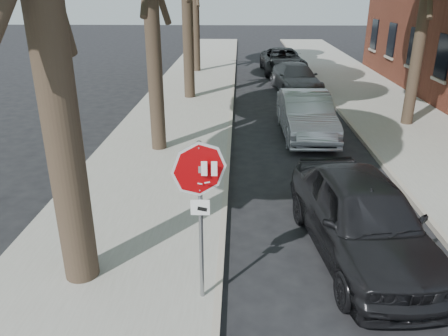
# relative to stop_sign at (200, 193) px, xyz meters

# --- Properties ---
(ground) EXTENTS (120.00, 120.00, 0.00)m
(ground) POSITION_rel_stop_sign_xyz_m (0.70, 0.03, -1.95)
(ground) COLOR black
(ground) RESTS_ON ground
(sidewalk_left) EXTENTS (4.00, 55.00, 0.12)m
(sidewalk_left) POSITION_rel_stop_sign_xyz_m (-1.80, 12.03, -1.89)
(sidewalk_left) COLOR gray
(sidewalk_left) RESTS_ON ground
(sidewalk_right) EXTENTS (4.00, 55.00, 0.12)m
(sidewalk_right) POSITION_rel_stop_sign_xyz_m (6.70, 12.03, -1.89)
(sidewalk_right) COLOR gray
(sidewalk_right) RESTS_ON ground
(curb_left) EXTENTS (0.12, 55.00, 0.13)m
(curb_left) POSITION_rel_stop_sign_xyz_m (0.25, 12.03, -1.88)
(curb_left) COLOR #9E9384
(curb_left) RESTS_ON ground
(curb_right) EXTENTS (0.12, 55.00, 0.13)m
(curb_right) POSITION_rel_stop_sign_xyz_m (4.65, 12.03, -1.88)
(curb_right) COLOR #9E9384
(curb_right) RESTS_ON ground
(stop_sign) EXTENTS (0.76, 0.34, 2.61)m
(stop_sign) POSITION_rel_stop_sign_xyz_m (0.00, 0.00, 0.00)
(stop_sign) COLOR gray
(stop_sign) RESTS_ON sidewalk_left
(car_a) EXTENTS (2.42, 4.79, 1.56)m
(car_a) POSITION_rel_stop_sign_xyz_m (2.84, 1.53, -1.17)
(car_a) COLOR black
(car_a) RESTS_ON ground
(car_b) EXTENTS (1.66, 4.51, 1.47)m
(car_b) POSITION_rel_stop_sign_xyz_m (2.81, 8.75, -1.21)
(car_b) COLOR #9E9FA5
(car_b) RESTS_ON ground
(car_c) EXTENTS (2.48, 4.82, 1.34)m
(car_c) POSITION_rel_stop_sign_xyz_m (3.30, 15.84, -1.28)
(car_c) COLOR #4C4D51
(car_c) RESTS_ON ground
(car_d) EXTENTS (2.59, 5.26, 1.44)m
(car_d) POSITION_rel_stop_sign_xyz_m (3.14, 21.03, -1.23)
(car_d) COLOR black
(car_d) RESTS_ON ground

